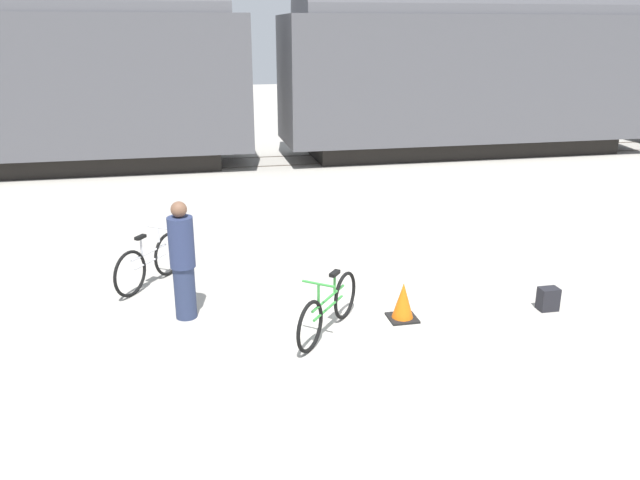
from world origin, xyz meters
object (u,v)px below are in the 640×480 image
person_in_navy (183,261)px  bicycle_silver (150,262)px  bicycle_green (328,309)px  traffic_cone (403,302)px  backpack (548,299)px  freight_train (265,60)px

person_in_navy → bicycle_silver: bearing=40.6°
bicycle_green → person_in_navy: 2.13m
traffic_cone → bicycle_silver: bearing=150.1°
bicycle_green → traffic_cone: 1.15m
bicycle_green → person_in_navy: size_ratio=0.83×
backpack → bicycle_silver: bearing=159.1°
backpack → traffic_cone: (-2.17, 0.15, 0.08)m
bicycle_green → person_in_navy: person_in_navy is taller
freight_train → person_in_navy: 11.29m
freight_train → backpack: freight_train is taller
person_in_navy → traffic_cone: size_ratio=3.10×
freight_train → backpack: 12.25m
bicycle_green → backpack: size_ratio=4.17×
backpack → bicycle_green: bearing=-178.9°
freight_train → person_in_navy: freight_train is taller
person_in_navy → backpack: (5.16, -0.84, -0.68)m
bicycle_silver → backpack: bicycle_silver is taller
bicycle_green → traffic_cone: bicycle_green is taller
bicycle_silver → traffic_cone: size_ratio=2.56×
bicycle_silver → person_in_navy: size_ratio=0.83×
bicycle_silver → person_in_navy: person_in_navy is taller
freight_train → traffic_cone: (0.41, -11.48, -2.78)m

